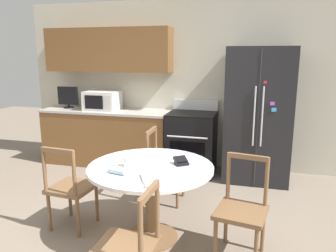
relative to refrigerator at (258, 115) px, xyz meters
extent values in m
plane|color=gray|center=(-1.19, -2.22, -0.94)|extent=(14.00, 14.00, 0.00)
cube|color=beige|center=(-1.19, 0.43, 0.36)|extent=(5.20, 0.10, 2.60)
cube|color=brown|center=(-2.36, 0.21, 0.90)|extent=(2.07, 0.34, 0.68)
cube|color=brown|center=(-2.36, 0.07, -0.51)|extent=(2.07, 0.62, 0.86)
cube|color=#B7B2A8|center=(-2.36, 0.07, -0.06)|extent=(2.09, 0.64, 0.03)
cube|color=black|center=(0.00, 0.00, 0.00)|extent=(0.90, 0.72, 1.88)
cube|color=#333333|center=(0.00, -0.36, 0.00)|extent=(0.01, 0.01, 1.80)
cylinder|color=silver|center=(-0.05, -0.38, 0.05)|extent=(0.02, 0.02, 0.79)
cylinder|color=silver|center=(0.05, -0.38, 0.05)|extent=(0.02, 0.02, 0.79)
cube|color=#338CD8|center=(0.19, -0.36, 0.14)|extent=(0.06, 0.01, 0.05)
cube|color=red|center=(0.06, -0.36, 0.49)|extent=(0.04, 0.01, 0.03)
cube|color=purple|center=(0.16, -0.36, 0.22)|extent=(0.06, 0.02, 0.05)
cube|color=black|center=(-0.95, 0.04, -0.49)|extent=(0.71, 0.64, 0.90)
cube|color=black|center=(-0.95, -0.28, -0.58)|extent=(0.51, 0.01, 0.40)
cylinder|color=silver|center=(-0.95, -0.31, -0.31)|extent=(0.58, 0.02, 0.02)
cube|color=black|center=(-0.95, 0.04, -0.03)|extent=(0.71, 0.64, 0.02)
cube|color=white|center=(-0.95, 0.33, 0.06)|extent=(0.71, 0.06, 0.16)
cube|color=white|center=(-2.41, 0.05, 0.11)|extent=(0.52, 0.40, 0.30)
cube|color=black|center=(-2.46, -0.15, 0.11)|extent=(0.30, 0.01, 0.21)
cube|color=silver|center=(-2.22, -0.15, 0.11)|extent=(0.10, 0.01, 0.22)
cylinder|color=black|center=(-3.04, 0.07, -0.03)|extent=(0.16, 0.16, 0.02)
cylinder|color=black|center=(-3.04, 0.07, 0.00)|extent=(0.03, 0.03, 0.04)
cube|color=black|center=(-3.04, 0.07, 0.17)|extent=(0.35, 0.05, 0.30)
cylinder|color=white|center=(-0.97, -1.92, -0.21)|extent=(1.19, 1.19, 0.03)
cylinder|color=brown|center=(-0.97, -1.92, -0.57)|extent=(0.11, 0.11, 0.69)
cylinder|color=brown|center=(-0.97, -1.92, -0.93)|extent=(0.52, 0.52, 0.03)
cube|color=brown|center=(-0.89, -2.77, -0.51)|extent=(0.43, 0.43, 0.04)
cylinder|color=brown|center=(-0.70, -2.94, -0.26)|extent=(0.04, 0.04, 0.45)
cylinder|color=brown|center=(-0.69, -2.60, -0.26)|extent=(0.04, 0.04, 0.45)
cube|color=brown|center=(-0.70, -2.77, -0.06)|extent=(0.04, 0.35, 0.04)
cube|color=brown|center=(-0.12, -2.01, -0.51)|extent=(0.49, 0.49, 0.04)
cylinder|color=brown|center=(0.02, -2.21, -0.73)|extent=(0.04, 0.04, 0.41)
cylinder|color=brown|center=(-0.32, -2.15, -0.73)|extent=(0.04, 0.04, 0.41)
cylinder|color=brown|center=(0.08, -1.87, -0.73)|extent=(0.04, 0.04, 0.41)
cylinder|color=brown|center=(-0.25, -1.81, -0.73)|extent=(0.04, 0.04, 0.41)
cylinder|color=brown|center=(0.09, -1.85, -0.26)|extent=(0.04, 0.04, 0.45)
cylinder|color=brown|center=(-0.25, -1.79, -0.26)|extent=(0.04, 0.04, 0.45)
cube|color=brown|center=(-0.08, -1.82, -0.06)|extent=(0.35, 0.10, 0.04)
cube|color=brown|center=(-1.82, -1.90, -0.51)|extent=(0.45, 0.45, 0.04)
cylinder|color=brown|center=(-1.98, -1.72, -0.73)|extent=(0.04, 0.04, 0.41)
cylinder|color=brown|center=(-1.64, -1.74, -0.73)|extent=(0.04, 0.04, 0.41)
cylinder|color=brown|center=(-2.01, -2.06, -0.73)|extent=(0.04, 0.04, 0.41)
cylinder|color=brown|center=(-1.67, -2.09, -0.73)|extent=(0.04, 0.04, 0.41)
cylinder|color=brown|center=(-2.01, -2.08, -0.26)|extent=(0.04, 0.04, 0.45)
cylinder|color=brown|center=(-1.67, -2.10, -0.26)|extent=(0.04, 0.04, 0.45)
cube|color=brown|center=(-1.84, -2.09, -0.06)|extent=(0.35, 0.06, 0.04)
cube|color=brown|center=(-1.04, -1.06, -0.51)|extent=(0.43, 0.43, 0.04)
cylinder|color=brown|center=(-0.87, -0.89, -0.73)|extent=(0.04, 0.04, 0.41)
cylinder|color=brown|center=(-0.87, -1.23, -0.73)|extent=(0.04, 0.04, 0.41)
cylinder|color=brown|center=(-1.22, -0.89, -0.73)|extent=(0.04, 0.04, 0.41)
cylinder|color=brown|center=(-1.21, -1.24, -0.73)|extent=(0.04, 0.04, 0.41)
cylinder|color=brown|center=(-1.23, -0.89, -0.26)|extent=(0.04, 0.04, 0.45)
cylinder|color=brown|center=(-1.23, -1.24, -0.26)|extent=(0.04, 0.04, 0.45)
cube|color=brown|center=(-1.23, -1.07, -0.06)|extent=(0.04, 0.34, 0.04)
cylinder|color=silver|center=(-1.17, -1.98, -0.15)|extent=(0.08, 0.08, 0.08)
cylinder|color=beige|center=(-1.17, -1.98, -0.17)|extent=(0.07, 0.07, 0.05)
cylinder|color=#A3BCDB|center=(-1.18, -2.20, -0.16)|extent=(0.18, 0.09, 0.05)
cube|color=black|center=(-0.69, -1.81, -0.18)|extent=(0.15, 0.15, 0.03)
cube|color=black|center=(-0.71, -1.79, -0.15)|extent=(0.16, 0.15, 0.06)
cube|color=white|center=(-0.81, -2.25, -0.19)|extent=(0.30, 0.35, 0.01)
cube|color=beige|center=(-0.81, -2.25, -0.18)|extent=(0.32, 0.36, 0.01)
cube|color=silver|center=(-0.81, -2.25, -0.17)|extent=(0.33, 0.37, 0.01)
camera|label=1|loc=(-0.05, -4.70, 0.84)|focal=35.00mm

